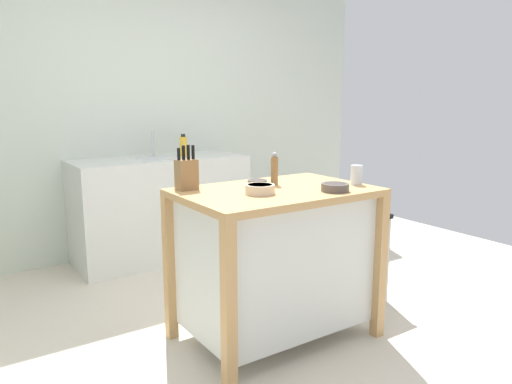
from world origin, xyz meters
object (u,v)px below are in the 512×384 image
drinking_cup (357,175)px  sink_faucet (153,144)px  pepper_grinder (274,169)px  bowl_ceramic_small (257,182)px  trash_bin (358,258)px  knife_block (187,173)px  bowl_stoneware_deep (260,189)px  kitchen_island (275,256)px  bottle_hand_soap (183,146)px  bowl_ceramic_wide (335,187)px

drinking_cup → sink_faucet: (-0.44, 2.05, 0.05)m
pepper_grinder → sink_faucet: bearing=91.2°
bowl_ceramic_small → pepper_grinder: (0.10, -0.03, 0.07)m
bowl_ceramic_small → drinking_cup: bearing=-30.8°
trash_bin → sink_faucet: (-0.75, 1.80, 0.69)m
pepper_grinder → bowl_ceramic_small: bearing=162.8°
knife_block → trash_bin: bearing=-8.0°
bowl_stoneware_deep → pepper_grinder: 0.30m
trash_bin → drinking_cup: bearing=-140.5°
pepper_grinder → trash_bin: pepper_grinder is taller
kitchen_island → pepper_grinder: (0.08, 0.12, 0.49)m
bowl_ceramic_small → kitchen_island: bearing=-80.0°
drinking_cup → pepper_grinder: (-0.41, 0.27, 0.03)m
kitchen_island → drinking_cup: size_ratio=9.38×
knife_block → bowl_stoneware_deep: (0.27, -0.34, -0.06)m
bowl_stoneware_deep → bottle_hand_soap: bottle_hand_soap is taller
bowl_ceramic_small → pepper_grinder: bearing=-17.2°
knife_block → bowl_ceramic_small: (0.40, -0.12, -0.07)m
kitchen_island → knife_block: size_ratio=4.35×
bowl_ceramic_small → trash_bin: bearing=-3.6°
bowl_ceramic_wide → sink_faucet: (-0.19, 2.13, 0.08)m
knife_block → trash_bin: (1.21, -0.17, -0.67)m
bowl_stoneware_deep → bowl_ceramic_small: size_ratio=1.41×
bowl_ceramic_small → sink_faucet: 1.75m
knife_block → bowl_stoneware_deep: bearing=-51.2°
drinking_cup → trash_bin: bearing=39.5°
drinking_cup → bottle_hand_soap: size_ratio=0.59×
trash_bin → sink_faucet: 2.06m
knife_block → pepper_grinder: size_ratio=1.29×
kitchen_island → sink_faucet: bearing=88.8°
drinking_cup → trash_bin: 0.75m
bowl_ceramic_wide → bowl_ceramic_small: size_ratio=1.36×
kitchen_island → knife_block: knife_block is taller
bowl_ceramic_wide → sink_faucet: sink_faucet is taller
sink_faucet → bowl_ceramic_small: bearing=-92.1°
pepper_grinder → sink_faucet: size_ratio=0.88×
bowl_ceramic_wide → bowl_ceramic_small: (-0.26, 0.39, -0.01)m
drinking_cup → sink_faucet: bearing=102.2°
bowl_ceramic_wide → bottle_hand_soap: (0.03, 1.97, 0.06)m
kitchen_island → bottle_hand_soap: bottle_hand_soap is taller
bowl_ceramic_wide → bowl_stoneware_deep: bearing=156.3°
drinking_cup → knife_block: bearing=155.1°
bowl_ceramic_wide → bottle_hand_soap: 1.97m
bowl_stoneware_deep → bowl_ceramic_wide: bearing=-23.7°
drinking_cup → sink_faucet: 2.09m
drinking_cup → pepper_grinder: 0.49m
kitchen_island → trash_bin: kitchen_island is taller
kitchen_island → bowl_ceramic_small: bearing=100.0°
knife_block → sink_faucet: (0.46, 1.63, 0.02)m
kitchen_island → bowl_stoneware_deep: bowl_stoneware_deep is taller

